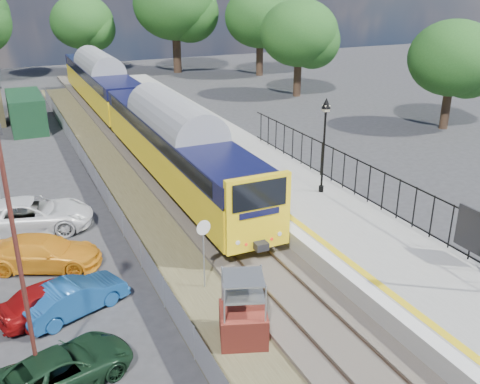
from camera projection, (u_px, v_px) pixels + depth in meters
ground at (285, 294)px, 19.21m from camera, size 120.00×120.00×0.00m
track_bed at (184, 199)px, 27.15m from camera, size 5.90×80.00×0.29m
platform at (281, 190)px, 27.42m from camera, size 5.00×70.00×0.90m
platform_edge at (245, 188)px, 26.45m from camera, size 0.90×70.00×0.01m
victorian_lamp_north at (325, 123)px, 24.72m from camera, size 0.44×0.44×4.60m
palisade_fence at (395, 196)px, 22.95m from camera, size 0.12×26.00×2.00m
wire_fence at (100, 186)px, 27.48m from camera, size 0.06×52.00×1.20m
tree_line at (92, 21)px, 52.71m from camera, size 56.80×43.80×11.88m
train at (129, 104)px, 37.45m from camera, size 2.82×40.83×3.51m
brick_plinth at (243, 310)px, 16.34m from camera, size 1.84×1.84×2.32m
speed_sign at (204, 243)px, 18.86m from camera, size 0.55×0.14×2.74m
carpark_lamp at (17, 252)px, 13.30m from camera, size 0.25×0.50×7.42m
car_green at (62, 369)px, 14.71m from camera, size 4.33×2.92×1.10m
car_red at (52, 298)px, 17.85m from camera, size 3.89×2.46×1.23m
car_blue at (74, 297)px, 17.94m from camera, size 3.83×2.50×1.19m
car_yellow at (43, 253)px, 20.74m from camera, size 4.78×3.44×1.29m
car_white at (30, 215)px, 23.76m from camera, size 5.80×3.53×1.50m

